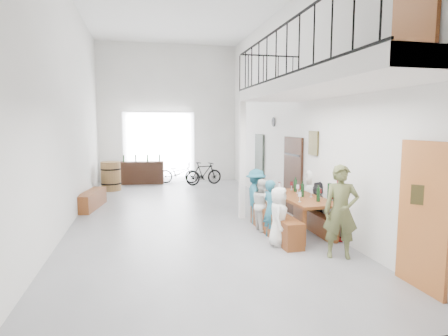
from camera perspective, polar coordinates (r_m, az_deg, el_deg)
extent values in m
plane|color=slate|center=(9.62, -5.54, -7.35)|extent=(12.00, 12.00, 0.00)
plane|color=white|center=(15.32, -8.43, 8.17)|extent=(5.50, 0.00, 5.50)
plane|color=white|center=(3.48, 6.45, 13.70)|extent=(5.50, 0.00, 5.50)
plane|color=white|center=(9.42, -22.78, 8.74)|extent=(0.00, 12.00, 12.00)
plane|color=white|center=(10.05, 10.23, 8.98)|extent=(0.00, 12.00, 12.00)
cube|color=white|center=(15.26, -9.83, 3.07)|extent=(2.80, 0.08, 2.80)
cube|color=#A15623|center=(5.94, 28.08, -6.50)|extent=(0.06, 0.95, 2.10)
cube|color=#341D13|center=(9.84, 10.42, -1.19)|extent=(0.06, 1.10, 2.00)
cube|color=#2C362E|center=(12.44, 5.41, 0.51)|extent=(0.06, 0.80, 2.00)
cube|color=#3E3618|center=(8.77, 13.47, 3.70)|extent=(0.04, 0.45, 0.55)
cylinder|color=white|center=(11.15, 7.60, 6.98)|extent=(0.04, 0.28, 0.28)
cube|color=white|center=(6.86, 14.91, 12.11)|extent=(1.50, 5.60, 0.25)
cube|color=black|center=(6.73, 9.26, 20.83)|extent=(0.03, 5.60, 0.03)
cube|color=black|center=(6.58, 9.13, 13.81)|extent=(0.03, 5.60, 0.03)
cube|color=black|center=(9.53, 7.06, 16.62)|extent=(1.50, 0.03, 0.03)
cube|color=white|center=(9.19, 2.78, 1.11)|extent=(0.14, 0.14, 2.88)
cube|color=brown|center=(8.20, 11.57, -4.47)|extent=(0.90, 2.03, 0.06)
cube|color=brown|center=(7.39, 12.07, -8.85)|extent=(0.07, 0.07, 0.73)
cube|color=brown|center=(7.72, 16.67, -8.32)|extent=(0.07, 0.07, 0.73)
cube|color=brown|center=(8.91, 7.05, -6.09)|extent=(0.07, 0.07, 0.73)
cube|color=brown|center=(9.18, 11.05, -5.78)|extent=(0.07, 0.07, 0.73)
cube|color=brown|center=(8.03, 7.70, -8.33)|extent=(0.39, 2.22, 0.51)
cube|color=brown|center=(8.56, 13.56, -7.84)|extent=(0.26, 1.81, 0.42)
cylinder|color=black|center=(8.13, 11.86, -3.11)|extent=(0.07, 0.07, 0.35)
cylinder|color=black|center=(7.71, 14.19, -3.70)|extent=(0.07, 0.07, 0.35)
cylinder|color=black|center=(8.73, 10.83, -2.42)|extent=(0.07, 0.07, 0.35)
cube|color=brown|center=(11.09, -19.53, -4.59)|extent=(0.67, 1.72, 0.47)
cylinder|color=olive|center=(13.80, -16.85, -1.20)|extent=(0.68, 0.68, 1.02)
cylinder|color=black|center=(13.83, -16.82, -2.24)|extent=(0.69, 0.69, 0.05)
cylinder|color=black|center=(13.77, -16.89, -0.15)|extent=(0.69, 0.69, 0.05)
cube|color=#341D13|center=(15.04, -12.37, -0.71)|extent=(1.71, 0.63, 0.88)
cylinder|color=black|center=(15.04, -15.03, 1.44)|extent=(0.06, 0.06, 0.28)
cylinder|color=black|center=(14.98, -13.30, 1.47)|extent=(0.06, 0.06, 0.28)
cylinder|color=black|center=(14.91, -11.57, 1.49)|extent=(0.06, 0.06, 0.28)
cylinder|color=black|center=(14.94, -9.81, 1.54)|extent=(0.06, 0.06, 0.28)
imported|color=white|center=(7.29, 8.33, -7.33)|extent=(0.56, 0.66, 1.14)
imported|color=#25687E|center=(7.79, 7.13, -6.18)|extent=(0.37, 0.49, 1.20)
imported|color=white|center=(8.30, 5.91, -5.56)|extent=(0.46, 0.58, 1.14)
imported|color=#25687E|center=(8.83, 4.90, -4.32)|extent=(0.61, 0.90, 1.29)
imported|color=#B51F28|center=(7.92, 17.38, -5.83)|extent=(0.56, 0.83, 1.30)
imported|color=black|center=(8.64, 14.20, -5.50)|extent=(0.34, 1.00, 1.07)
imported|color=white|center=(9.13, 13.27, -4.23)|extent=(0.61, 0.72, 1.26)
imported|color=brown|center=(6.84, 17.38, -6.36)|extent=(0.70, 0.59, 1.63)
imported|color=#154617|center=(10.70, 7.22, -4.66)|extent=(0.52, 0.48, 0.47)
imported|color=black|center=(14.97, -6.92, -0.75)|extent=(1.65, 0.89, 0.82)
imported|color=black|center=(14.45, -3.10, -0.84)|extent=(1.54, 0.78, 0.89)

